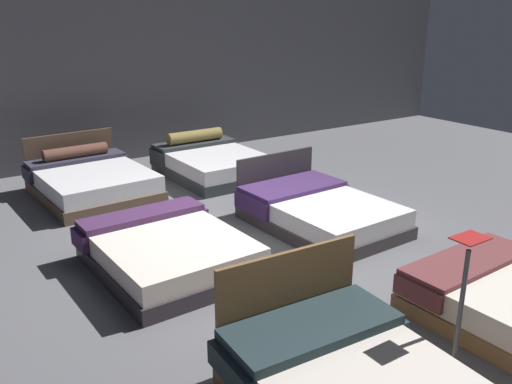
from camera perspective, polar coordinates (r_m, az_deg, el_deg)
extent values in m
cube|color=#5B5B60|center=(6.93, -0.57, -5.66)|extent=(18.00, 18.00, 0.02)
cube|color=#47474C|center=(10.84, -15.32, 12.18)|extent=(18.00, 0.06, 3.50)
cube|color=brown|center=(4.62, 3.44, -11.87)|extent=(1.35, 0.11, 0.99)
cube|color=#233336|center=(4.41, 5.94, -13.99)|extent=(1.45, 0.68, 0.08)
cube|color=#233336|center=(4.16, -2.70, -18.44)|extent=(0.12, 0.61, 0.19)
cube|color=#233336|center=(4.89, 12.97, -12.72)|extent=(0.12, 0.61, 0.19)
cube|color=brown|center=(5.94, 21.59, -6.76)|extent=(1.58, 0.60, 0.05)
cube|color=brown|center=(5.40, 16.75, -10.26)|extent=(0.07, 0.55, 0.19)
cube|color=brown|center=(6.62, 25.24, -5.80)|extent=(0.07, 0.55, 0.19)
cube|color=#302B31|center=(6.34, -9.08, -7.33)|extent=(1.63, 1.98, 0.18)
cube|color=silver|center=(6.25, -9.17, -5.65)|extent=(1.56, 1.91, 0.23)
cube|color=#44264C|center=(6.81, -11.98, -2.40)|extent=(1.55, 0.48, 0.08)
cube|color=#44264C|center=(6.61, -18.16, -4.92)|extent=(0.09, 0.43, 0.21)
cube|color=#44264C|center=(7.18, -6.16, -2.18)|extent=(0.09, 0.43, 0.21)
cube|color=#343030|center=(7.49, 6.96, -3.12)|extent=(1.55, 2.14, 0.17)
cube|color=silver|center=(7.41, 7.02, -1.67)|extent=(1.49, 2.08, 0.23)
cube|color=#343030|center=(8.13, 2.09, 1.26)|extent=(1.39, 0.09, 0.84)
cube|color=#3F2656|center=(7.82, 3.92, 0.64)|extent=(1.48, 0.81, 0.06)
cube|color=#3F2656|center=(7.44, -0.51, -1.45)|extent=(0.09, 0.76, 0.23)
cube|color=#3F2656|center=(8.33, 7.83, 0.60)|extent=(0.09, 0.76, 0.23)
cube|color=brown|center=(9.02, -16.76, 0.07)|extent=(1.71, 2.08, 0.19)
cube|color=silver|center=(8.96, -16.89, 1.43)|extent=(1.65, 2.02, 0.25)
cube|color=brown|center=(9.84, -19.00, 3.45)|extent=(1.52, 0.12, 0.88)
cube|color=#2E2D3D|center=(9.59, -18.53, 3.36)|extent=(1.62, 0.55, 0.06)
cube|color=#2E2D3D|center=(9.42, -23.08, 1.70)|extent=(0.09, 0.47, 0.21)
cube|color=#2E2D3D|center=(9.89, -14.03, 3.40)|extent=(0.09, 0.47, 0.21)
cylinder|color=brown|center=(9.55, -18.58, 4.04)|extent=(1.07, 0.26, 0.20)
cube|color=#2E3336|center=(9.78, -4.45, 2.24)|extent=(1.57, 2.08, 0.19)
cube|color=white|center=(9.73, -4.48, 3.46)|extent=(1.51, 2.02, 0.24)
cube|color=#2D3133|center=(10.32, -6.56, 5.15)|extent=(1.53, 0.55, 0.07)
cube|color=#2D3133|center=(10.04, -10.45, 3.48)|extent=(0.07, 0.53, 0.31)
cube|color=#2D3133|center=(10.73, -2.85, 4.75)|extent=(0.07, 0.53, 0.31)
cylinder|color=olive|center=(10.25, -6.50, 5.90)|extent=(1.09, 0.23, 0.22)
cylinder|color=#3F3F44|center=(4.99, 20.09, -17.24)|extent=(0.24, 0.24, 0.02)
cylinder|color=#3F3F44|center=(4.70, 20.83, -11.87)|extent=(0.04, 0.04, 1.10)
cube|color=#B21E1E|center=(4.42, 21.78, -4.56)|extent=(0.28, 0.20, 0.01)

